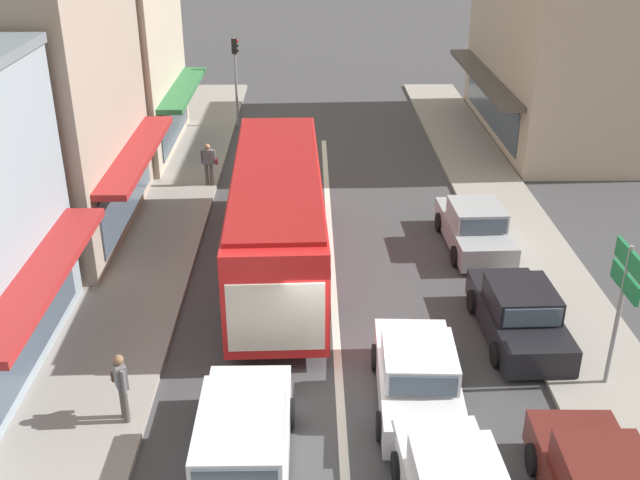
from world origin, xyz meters
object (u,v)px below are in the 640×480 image
object	(u,v)px
parked_sedan_kerb_third	(475,228)
wagon_adjacent_lane_lead	(243,443)
sedan_queue_gap_filler	(418,378)
city_bus	(277,211)
pedestrian_browsing_midblock	(209,162)
pedestrian_with_handbag_near	(121,383)
traffic_light_downstreet	(235,68)
directional_road_sign	(625,284)
parked_sedan_kerb_second	(519,314)

from	to	relation	value
parked_sedan_kerb_third	wagon_adjacent_lane_lead	bearing A→B (deg)	-122.94
wagon_adjacent_lane_lead	sedan_queue_gap_filler	world-z (taller)	wagon_adjacent_lane_lead
city_bus	pedestrian_browsing_midblock	size ratio (longest dim) A/B	6.70
wagon_adjacent_lane_lead	parked_sedan_kerb_third	bearing A→B (deg)	57.06
parked_sedan_kerb_third	pedestrian_browsing_midblock	xyz separation A→B (m)	(-9.03, 5.25, 0.40)
sedan_queue_gap_filler	pedestrian_with_handbag_near	world-z (taller)	pedestrian_with_handbag_near
pedestrian_with_handbag_near	parked_sedan_kerb_third	bearing A→B (deg)	42.97
sedan_queue_gap_filler	traffic_light_downstreet	bearing A→B (deg)	105.25
wagon_adjacent_lane_lead	directional_road_sign	xyz separation A→B (m)	(8.12, 2.71, 1.96)
pedestrian_browsing_midblock	directional_road_sign	bearing A→B (deg)	-50.06
city_bus	parked_sedan_kerb_third	distance (m)	6.45
sedan_queue_gap_filler	parked_sedan_kerb_third	distance (m)	8.43
wagon_adjacent_lane_lead	parked_sedan_kerb_second	distance (m)	8.19
city_bus	pedestrian_browsing_midblock	xyz separation A→B (m)	(-2.85, 6.65, -0.81)
directional_road_sign	parked_sedan_kerb_second	bearing A→B (deg)	125.49
traffic_light_downstreet	pedestrian_browsing_midblock	xyz separation A→B (m)	(-0.41, -7.88, -1.79)
sedan_queue_gap_filler	pedestrian_with_handbag_near	size ratio (longest dim) A/B	2.62
wagon_adjacent_lane_lead	pedestrian_with_handbag_near	xyz separation A→B (m)	(-2.65, 1.54, 0.32)
pedestrian_browsing_midblock	pedestrian_with_handbag_near	bearing A→B (deg)	-90.73
pedestrian_with_handbag_near	traffic_light_downstreet	bearing A→B (deg)	88.44
sedan_queue_gap_filler	city_bus	bearing A→B (deg)	116.83
traffic_light_downstreet	pedestrian_browsing_midblock	size ratio (longest dim) A/B	2.58
directional_road_sign	pedestrian_browsing_midblock	distance (m)	16.59
traffic_light_downstreet	directional_road_sign	distance (m)	22.92
directional_road_sign	sedan_queue_gap_filler	bearing A→B (deg)	-173.32
city_bus	parked_sedan_kerb_second	distance (m)	7.43
city_bus	traffic_light_downstreet	bearing A→B (deg)	99.52
city_bus	pedestrian_browsing_midblock	world-z (taller)	city_bus
wagon_adjacent_lane_lead	pedestrian_with_handbag_near	distance (m)	3.08
parked_sedan_kerb_second	directional_road_sign	xyz separation A→B (m)	(1.52, -2.13, 2.04)
city_bus	wagon_adjacent_lane_lead	xyz separation A→B (m)	(-0.38, -8.72, -1.14)
parked_sedan_kerb_second	directional_road_sign	world-z (taller)	directional_road_sign
directional_road_sign	city_bus	bearing A→B (deg)	142.19
wagon_adjacent_lane_lead	directional_road_sign	distance (m)	8.78
parked_sedan_kerb_third	parked_sedan_kerb_second	bearing A→B (deg)	-89.47
wagon_adjacent_lane_lead	sedan_queue_gap_filler	xyz separation A→B (m)	(3.68, 2.19, -0.08)
sedan_queue_gap_filler	traffic_light_downstreet	xyz separation A→B (m)	(-5.74, 21.05, 2.19)
parked_sedan_kerb_second	pedestrian_browsing_midblock	xyz separation A→B (m)	(-9.07, 10.52, 0.40)
wagon_adjacent_lane_lead	pedestrian_with_handbag_near	size ratio (longest dim) A/B	2.77
pedestrian_with_handbag_near	pedestrian_browsing_midblock	size ratio (longest dim) A/B	1.00
city_bus	parked_sedan_kerb_second	xyz separation A→B (m)	(6.22, -3.88, -1.22)
sedan_queue_gap_filler	directional_road_sign	world-z (taller)	directional_road_sign
traffic_light_downstreet	wagon_adjacent_lane_lead	bearing A→B (deg)	-84.93
wagon_adjacent_lane_lead	city_bus	bearing A→B (deg)	87.54
parked_sedan_kerb_third	directional_road_sign	size ratio (longest dim) A/B	1.18
parked_sedan_kerb_second	directional_road_sign	bearing A→B (deg)	-54.51
pedestrian_with_handbag_near	city_bus	bearing A→B (deg)	67.14
sedan_queue_gap_filler	pedestrian_browsing_midblock	size ratio (longest dim) A/B	2.62
parked_sedan_kerb_third	pedestrian_browsing_midblock	size ratio (longest dim) A/B	2.61
pedestrian_with_handbag_near	pedestrian_browsing_midblock	xyz separation A→B (m)	(0.18, 13.83, 0.00)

